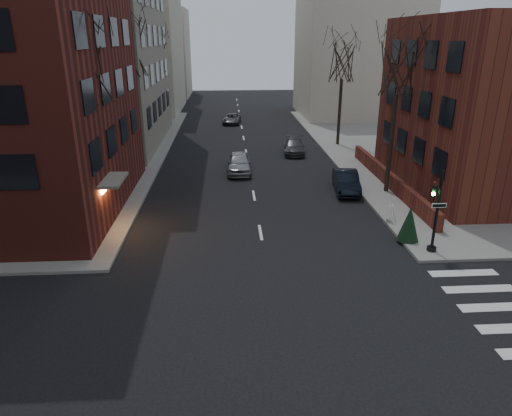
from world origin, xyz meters
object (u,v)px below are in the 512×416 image
at_px(evergreen_shrub, 409,224).
at_px(tree_right_a, 399,67).
at_px(tree_left_a, 81,64).
at_px(tree_right_b, 343,62).
at_px(parked_sedan, 346,182).
at_px(traffic_signal, 435,217).
at_px(tree_left_c, 156,54).
at_px(car_lane_silver, 239,163).
at_px(streetlamp_near, 132,121).
at_px(car_lane_far, 232,119).
at_px(streetlamp_far, 167,90).
at_px(car_lane_gray, 294,146).
at_px(sandwich_board, 391,213).
at_px(tree_left_b, 128,49).

bearing_deg(evergreen_shrub, tree_right_a, 79.03).
distance_m(tree_left_a, tree_right_b, 25.19).
bearing_deg(tree_right_b, parked_sedan, -100.86).
bearing_deg(tree_left_a, traffic_signal, -16.65).
bearing_deg(tree_left_c, tree_right_b, -24.44).
bearing_deg(car_lane_silver, streetlamp_near, -167.02).
bearing_deg(car_lane_silver, car_lane_far, 92.33).
relative_size(streetlamp_near, streetlamp_far, 1.00).
bearing_deg(tree_left_c, car_lane_gray, -39.59).
bearing_deg(tree_right_b, tree_left_c, 155.56).
bearing_deg(car_lane_gray, car_lane_far, 116.75).
bearing_deg(streetlamp_far, tree_left_c, -106.70).
height_order(traffic_signal, car_lane_silver, traffic_signal).
height_order(streetlamp_far, sandwich_board, streetlamp_far).
bearing_deg(car_lane_gray, parked_sedan, -72.46).
relative_size(tree_right_a, car_lane_silver, 2.19).
bearing_deg(tree_right_a, tree_right_b, 90.00).
relative_size(traffic_signal, car_lane_silver, 0.90).
bearing_deg(traffic_signal, car_lane_silver, 121.06).
distance_m(parked_sedan, car_lane_gray, 10.94).
distance_m(traffic_signal, streetlamp_near, 20.86).
relative_size(car_lane_silver, evergreen_shrub, 2.50).
distance_m(tree_left_c, car_lane_silver, 19.73).
xyz_separation_m(traffic_signal, streetlamp_far, (-16.14, 33.01, 2.33)).
bearing_deg(tree_right_b, tree_left_a, -134.36).
bearing_deg(car_lane_far, tree_left_a, -97.94).
distance_m(tree_right_a, evergreen_shrub, 10.53).
xyz_separation_m(tree_left_c, tree_right_a, (17.60, -22.00, 0.00)).
distance_m(streetlamp_near, car_lane_far, 23.71).
xyz_separation_m(tree_right_a, tree_right_b, (0.00, 14.00, -0.44)).
relative_size(car_lane_gray, car_lane_far, 1.06).
distance_m(tree_left_a, car_lane_gray, 21.52).
distance_m(tree_left_c, tree_right_a, 28.17).
bearing_deg(sandwich_board, car_lane_far, 117.96).
height_order(car_lane_silver, car_lane_far, car_lane_silver).
bearing_deg(parked_sedan, tree_left_c, 131.39).
bearing_deg(tree_left_b, car_lane_far, 67.18).
relative_size(tree_right_b, sandwich_board, 10.36).
bearing_deg(tree_left_c, traffic_signal, -61.64).
bearing_deg(tree_left_a, car_lane_silver, 49.90).
distance_m(car_lane_far, sandwich_board, 32.57).
height_order(tree_left_a, car_lane_silver, tree_left_a).
xyz_separation_m(tree_right_a, streetlamp_near, (-17.00, 4.00, -3.79)).
distance_m(car_lane_gray, car_lane_far, 16.02).
relative_size(tree_left_b, streetlamp_near, 1.72).
relative_size(tree_right_a, sandwich_board, 10.97).
height_order(streetlamp_near, car_lane_gray, streetlamp_near).
bearing_deg(car_lane_silver, tree_right_a, -28.28).
bearing_deg(traffic_signal, parked_sedan, 100.41).
bearing_deg(sandwich_board, tree_left_b, 153.79).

